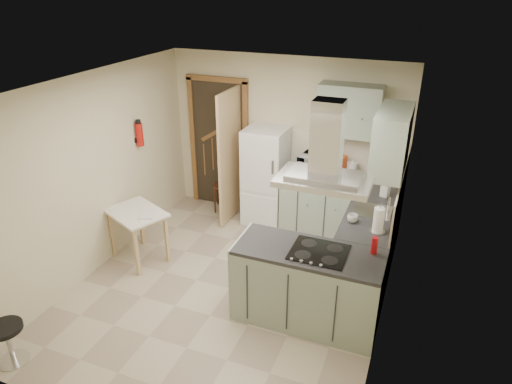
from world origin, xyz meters
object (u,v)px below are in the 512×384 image
at_px(extractor_hood, 324,180).
at_px(stool, 9,344).
at_px(drop_leaf_table, 139,235).
at_px(microwave, 319,166).
at_px(peninsula, 308,286).
at_px(fridge, 266,176).
at_px(bentwood_chair, 225,185).

relative_size(extractor_hood, stool, 2.02).
relative_size(drop_leaf_table, microwave, 1.43).
relative_size(peninsula, stool, 3.49).
bearing_deg(drop_leaf_table, extractor_hood, 16.62).
height_order(fridge, bentwood_chair, fridge).
bearing_deg(stool, drop_leaf_table, 86.35).
height_order(fridge, microwave, fridge).
bearing_deg(extractor_hood, stool, -147.71).
bearing_deg(bentwood_chair, microwave, -23.50).
relative_size(bentwood_chair, microwave, 1.58).
distance_m(stool, microwave, 4.29).
relative_size(peninsula, drop_leaf_table, 2.03).
height_order(stool, microwave, microwave).
relative_size(extractor_hood, microwave, 1.68).
distance_m(peninsula, stool, 3.06).
bearing_deg(extractor_hood, bentwood_chair, 134.60).
bearing_deg(stool, fridge, 70.05).
distance_m(extractor_hood, bentwood_chair, 3.22).
relative_size(stool, microwave, 0.83).
height_order(bentwood_chair, microwave, microwave).
bearing_deg(extractor_hood, peninsula, 180.00).
relative_size(peninsula, extractor_hood, 1.72).
bearing_deg(bentwood_chair, drop_leaf_table, -122.46).
distance_m(fridge, bentwood_chair, 0.82).
distance_m(drop_leaf_table, bentwood_chair, 1.81).
height_order(extractor_hood, bentwood_chair, extractor_hood).
relative_size(fridge, microwave, 2.80).
xyz_separation_m(drop_leaf_table, stool, (-0.13, -2.03, -0.14)).
bearing_deg(peninsula, microwave, 102.01).
distance_m(drop_leaf_table, stool, 2.04).
height_order(extractor_hood, drop_leaf_table, extractor_hood).
xyz_separation_m(fridge, microwave, (0.81, -0.03, 0.30)).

